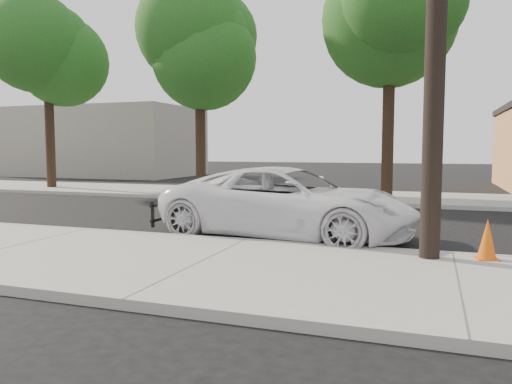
% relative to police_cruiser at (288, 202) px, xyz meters
% --- Properties ---
extents(ground, '(120.00, 120.00, 0.00)m').
position_rel_police_cruiser_xyz_m(ground, '(-0.54, 0.81, -0.80)').
color(ground, black).
rests_on(ground, ground).
extents(near_sidewalk, '(90.00, 4.40, 0.15)m').
position_rel_police_cruiser_xyz_m(near_sidewalk, '(-0.54, -3.49, -0.73)').
color(near_sidewalk, gray).
rests_on(near_sidewalk, ground).
extents(far_sidewalk, '(90.00, 5.00, 0.15)m').
position_rel_police_cruiser_xyz_m(far_sidewalk, '(-0.54, 9.31, -0.73)').
color(far_sidewalk, gray).
rests_on(far_sidewalk, ground).
extents(curb_near, '(90.00, 0.12, 0.16)m').
position_rel_police_cruiser_xyz_m(curb_near, '(-0.54, -1.29, -0.73)').
color(curb_near, '#9E9B93').
rests_on(curb_near, ground).
extents(building_far, '(14.00, 8.00, 5.00)m').
position_rel_police_cruiser_xyz_m(building_far, '(-20.54, 20.81, 1.70)').
color(building_far, gray).
rests_on(building_far, ground).
extents(tree_a, '(4.65, 4.50, 9.00)m').
position_rel_police_cruiser_xyz_m(tree_a, '(-14.34, 8.66, 5.73)').
color(tree_a, black).
rests_on(tree_a, far_sidewalk).
extents(tree_b, '(4.34, 4.20, 8.45)m').
position_rel_police_cruiser_xyz_m(tree_b, '(-6.35, 8.87, 5.35)').
color(tree_b, black).
rests_on(tree_b, far_sidewalk).
extents(tree_c, '(4.96, 4.80, 9.55)m').
position_rel_police_cruiser_xyz_m(tree_c, '(1.68, 8.45, 6.11)').
color(tree_c, black).
rests_on(tree_c, far_sidewalk).
extents(police_cruiser, '(6.04, 3.28, 1.61)m').
position_rel_police_cruiser_xyz_m(police_cruiser, '(0.00, 0.00, 0.00)').
color(police_cruiser, white).
rests_on(police_cruiser, ground).
extents(traffic_cone, '(0.43, 0.43, 0.69)m').
position_rel_police_cruiser_xyz_m(traffic_cone, '(3.98, -1.69, -0.32)').
color(traffic_cone, '#DA570B').
rests_on(traffic_cone, near_sidewalk).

